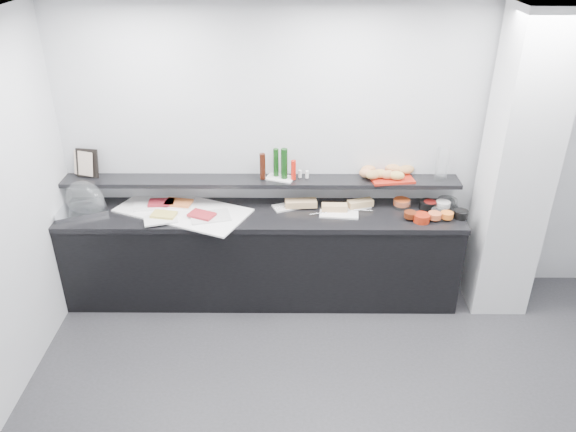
{
  "coord_description": "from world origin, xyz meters",
  "views": [
    {
      "loc": [
        -0.42,
        -2.76,
        3.26
      ],
      "look_at": [
        -0.45,
        1.45,
        1.0
      ],
      "focal_mm": 35.0,
      "sensor_mm": 36.0,
      "label": 1
    }
  ],
  "objects_px": {
    "cloche_base": "(81,210)",
    "framed_print": "(87,163)",
    "sandwich_plate_mid": "(339,214)",
    "carafe": "(442,164)",
    "bread_tray": "(391,178)",
    "condiment_tray": "(280,178)"
  },
  "relations": [
    {
      "from": "carafe",
      "to": "bread_tray",
      "type": "bearing_deg",
      "value": 179.89
    },
    {
      "from": "bread_tray",
      "to": "framed_print",
      "type": "bearing_deg",
      "value": 170.38
    },
    {
      "from": "sandwich_plate_mid",
      "to": "condiment_tray",
      "type": "bearing_deg",
      "value": 161.71
    },
    {
      "from": "sandwich_plate_mid",
      "to": "condiment_tray",
      "type": "height_order",
      "value": "condiment_tray"
    },
    {
      "from": "bread_tray",
      "to": "carafe",
      "type": "relative_size",
      "value": 1.27
    },
    {
      "from": "cloche_base",
      "to": "framed_print",
      "type": "height_order",
      "value": "framed_print"
    },
    {
      "from": "condiment_tray",
      "to": "carafe",
      "type": "xyz_separation_m",
      "value": [
        1.45,
        -0.0,
        0.14
      ]
    },
    {
      "from": "sandwich_plate_mid",
      "to": "bread_tray",
      "type": "height_order",
      "value": "bread_tray"
    },
    {
      "from": "framed_print",
      "to": "carafe",
      "type": "height_order",
      "value": "carafe"
    },
    {
      "from": "carafe",
      "to": "sandwich_plate_mid",
      "type": "bearing_deg",
      "value": -166.06
    },
    {
      "from": "cloche_base",
      "to": "carafe",
      "type": "distance_m",
      "value": 3.27
    },
    {
      "from": "sandwich_plate_mid",
      "to": "carafe",
      "type": "xyz_separation_m",
      "value": [
        0.92,
        0.23,
        0.39
      ]
    },
    {
      "from": "cloche_base",
      "to": "carafe",
      "type": "bearing_deg",
      "value": -20.98
    },
    {
      "from": "carafe",
      "to": "framed_print",
      "type": "bearing_deg",
      "value": 179.16
    },
    {
      "from": "cloche_base",
      "to": "carafe",
      "type": "height_order",
      "value": "carafe"
    },
    {
      "from": "cloche_base",
      "to": "sandwich_plate_mid",
      "type": "xyz_separation_m",
      "value": [
        2.32,
        -0.04,
        -0.01
      ]
    },
    {
      "from": "cloche_base",
      "to": "bread_tray",
      "type": "height_order",
      "value": "bread_tray"
    },
    {
      "from": "framed_print",
      "to": "cloche_base",
      "type": "bearing_deg",
      "value": -91.0
    },
    {
      "from": "cloche_base",
      "to": "bread_tray",
      "type": "xyz_separation_m",
      "value": [
        2.8,
        0.19,
        0.24
      ]
    },
    {
      "from": "cloche_base",
      "to": "condiment_tray",
      "type": "bearing_deg",
      "value": -18.16
    },
    {
      "from": "framed_print",
      "to": "carafe",
      "type": "bearing_deg",
      "value": 8.53
    },
    {
      "from": "cloche_base",
      "to": "condiment_tray",
      "type": "xyz_separation_m",
      "value": [
        1.8,
        0.19,
        0.24
      ]
    }
  ]
}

